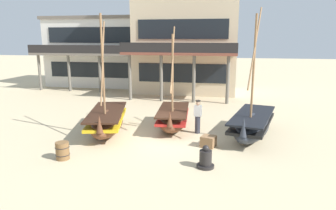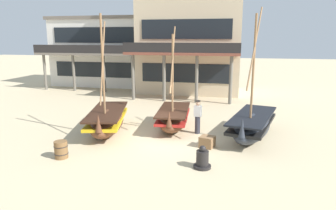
% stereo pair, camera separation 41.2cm
% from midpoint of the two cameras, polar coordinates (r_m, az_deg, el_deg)
% --- Properties ---
extents(ground_plane, '(120.00, 120.00, 0.00)m').
position_cam_midpoint_polar(ground_plane, '(14.73, -1.56, -6.16)').
color(ground_plane, '#CCB78E').
extents(fishing_boat_near_left, '(2.62, 4.77, 5.78)m').
position_cam_midpoint_polar(fishing_boat_near_left, '(15.70, -12.05, -2.84)').
color(fishing_boat_near_left, brown).
rests_on(fishing_boat_near_left, ground).
extents(fishing_boat_centre_large, '(2.58, 4.84, 6.07)m').
position_cam_midpoint_polar(fishing_boat_centre_large, '(15.16, 14.66, -3.51)').
color(fishing_boat_centre_large, '#2D333D').
rests_on(fishing_boat_centre_large, ground).
extents(fishing_boat_far_right, '(1.83, 3.94, 5.25)m').
position_cam_midpoint_polar(fishing_boat_far_right, '(16.02, 0.23, -2.38)').
color(fishing_boat_far_right, brown).
rests_on(fishing_boat_far_right, ground).
extents(fisherman_by_hull, '(0.39, 0.26, 1.68)m').
position_cam_midpoint_polar(fisherman_by_hull, '(15.27, 4.79, -2.25)').
color(fisherman_by_hull, '#33333D').
rests_on(fisherman_by_hull, ground).
extents(capstan_winch, '(0.65, 0.65, 0.86)m').
position_cam_midpoint_polar(capstan_winch, '(11.50, 5.98, -9.98)').
color(capstan_winch, black).
rests_on(capstan_winch, ground).
extents(wooden_barrel, '(0.56, 0.56, 0.70)m').
position_cam_midpoint_polar(wooden_barrel, '(12.92, -19.96, -8.02)').
color(wooden_barrel, brown).
rests_on(wooden_barrel, ground).
extents(cargo_crate, '(0.73, 0.73, 0.49)m').
position_cam_midpoint_polar(cargo_crate, '(13.61, 6.68, -6.76)').
color(cargo_crate, olive).
rests_on(cargo_crate, ground).
extents(harbor_building_main, '(8.88, 7.86, 10.63)m').
position_cam_midpoint_polar(harbor_building_main, '(27.11, 3.05, 13.74)').
color(harbor_building_main, beige).
rests_on(harbor_building_main, ground).
extents(harbor_building_annex, '(10.58, 8.16, 6.65)m').
position_cam_midpoint_polar(harbor_building_annex, '(32.09, -12.10, 9.77)').
color(harbor_building_annex, white).
rests_on(harbor_building_annex, ground).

